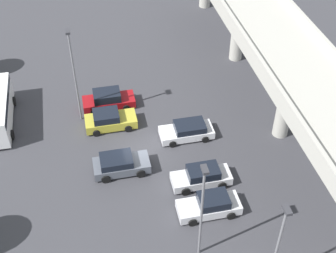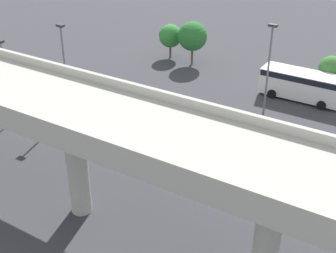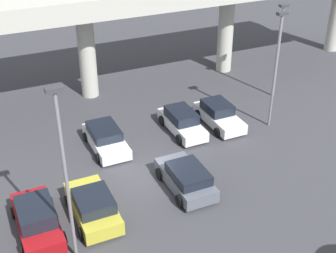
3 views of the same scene
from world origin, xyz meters
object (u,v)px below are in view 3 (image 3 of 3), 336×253
at_px(parked_car_3, 186,178).
at_px(parked_car_4, 182,122).
at_px(parked_car_5, 219,115).
at_px(parked_car_2, 105,138).
at_px(lamp_post_mid_lot, 279,44).
at_px(lamp_post_near_aisle, 65,168).
at_px(parked_car_0, 37,219).
at_px(parked_car_1, 93,206).
at_px(lamp_post_by_overpass, 276,62).

relative_size(parked_car_3, parked_car_4, 0.96).
bearing_deg(parked_car_4, parked_car_5, 86.90).
distance_m(parked_car_2, lamp_post_mid_lot, 14.89).
bearing_deg(parked_car_2, lamp_post_near_aisle, -26.30).
bearing_deg(lamp_post_mid_lot, parked_car_4, -167.77).
height_order(parked_car_0, parked_car_2, parked_car_0).
bearing_deg(lamp_post_mid_lot, lamp_post_near_aisle, -150.85).
bearing_deg(parked_car_3, parked_car_5, -43.32).
distance_m(parked_car_1, lamp_post_by_overpass, 15.16).
distance_m(parked_car_2, parked_car_5, 8.17).
bearing_deg(parked_car_0, parked_car_2, -42.47).
xyz_separation_m(parked_car_2, parked_car_4, (5.37, -0.20, 0.06)).
xyz_separation_m(parked_car_0, parked_car_1, (2.84, -0.20, -0.02)).
relative_size(parked_car_0, parked_car_3, 1.07).
bearing_deg(parked_car_4, lamp_post_by_overpass, 73.17).
relative_size(parked_car_0, parked_car_2, 1.04).
distance_m(parked_car_2, parked_car_4, 5.37).
relative_size(parked_car_5, lamp_post_mid_lot, 0.62).
height_order(parked_car_0, lamp_post_near_aisle, lamp_post_near_aisle).
height_order(parked_car_2, parked_car_3, parked_car_3).
distance_m(parked_car_0, parked_car_1, 2.84).
bearing_deg(parked_car_0, parked_car_1, -94.12).
xyz_separation_m(lamp_post_near_aisle, lamp_post_by_overpass, (15.57, 6.64, -0.40)).
height_order(parked_car_1, parked_car_2, parked_car_1).
relative_size(parked_car_0, lamp_post_near_aisle, 0.53).
distance_m(parked_car_1, parked_car_4, 10.08).
xyz_separation_m(parked_car_0, lamp_post_near_aisle, (1.26, -2.59, 4.37)).
bearing_deg(parked_car_4, parked_car_1, -53.15).
bearing_deg(parked_car_5, parked_car_0, -67.43).
relative_size(parked_car_0, parked_car_1, 1.06).
bearing_deg(lamp_post_mid_lot, parked_car_0, -158.60).
xyz_separation_m(parked_car_0, parked_car_5, (13.70, 5.69, -0.04)).
relative_size(lamp_post_near_aisle, lamp_post_mid_lot, 1.22).
relative_size(parked_car_3, lamp_post_by_overpass, 0.54).
distance_m(parked_car_0, lamp_post_near_aisle, 5.24).
distance_m(parked_car_4, lamp_post_mid_lot, 9.85).
distance_m(parked_car_1, parked_car_2, 6.81).
bearing_deg(lamp_post_near_aisle, parked_car_3, 20.03).
relative_size(parked_car_4, lamp_post_near_aisle, 0.51).
xyz_separation_m(parked_car_5, lamp_post_mid_lot, (6.18, 2.10, 3.59)).
xyz_separation_m(parked_car_0, lamp_post_mid_lot, (19.87, 7.79, 3.55)).
xyz_separation_m(parked_car_1, parked_car_4, (8.07, 6.05, -0.00)).
relative_size(lamp_post_near_aisle, lamp_post_by_overpass, 1.10).
height_order(parked_car_0, parked_car_3, parked_car_0).
relative_size(parked_car_2, parked_car_3, 1.03).
xyz_separation_m(parked_car_5, lamp_post_by_overpass, (3.14, -1.64, 4.01)).
distance_m(parked_car_5, lamp_post_by_overpass, 5.35).
height_order(parked_car_5, lamp_post_mid_lot, lamp_post_mid_lot).
bearing_deg(parked_car_1, lamp_post_mid_lot, -64.87).
bearing_deg(parked_car_1, parked_car_2, -23.36).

